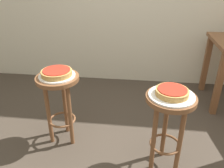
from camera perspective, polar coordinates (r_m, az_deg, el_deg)
name	(u,v)px	position (r m, az deg, el deg)	size (l,w,h in m)	color
ground_plane	(136,168)	(1.99, 5.94, -19.84)	(6.00, 6.00, 0.00)	#42382D
stool_foreground	(169,117)	(1.75, 13.74, -7.83)	(0.36, 0.36, 0.64)	brown
serving_plate_foreground	(172,95)	(1.66, 14.42, -2.74)	(0.32, 0.32, 0.01)	white
pizza_foreground	(172,92)	(1.64, 14.53, -1.88)	(0.23, 0.23, 0.05)	tan
stool_middle	(59,95)	(2.02, -12.81, -2.59)	(0.36, 0.36, 0.64)	brown
serving_plate_middle	(57,76)	(1.94, -13.34, 1.99)	(0.30, 0.30, 0.01)	white
pizza_middle	(57,73)	(1.93, -13.43, 2.76)	(0.25, 0.25, 0.05)	tan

